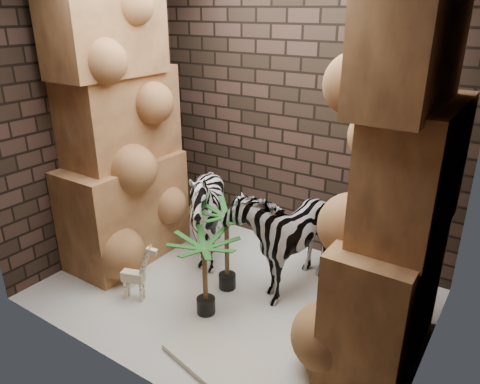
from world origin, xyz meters
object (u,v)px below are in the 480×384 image
Objects in this scene: zebra_left at (206,218)px; giraffe_toy at (132,270)px; palm_front at (227,248)px; palm_back at (205,276)px; zebra_right at (287,223)px.

zebra_left reaches higher than giraffe_toy.
palm_front reaches higher than palm_back.
zebra_right is 0.97m from palm_back.
palm_front is at bearing -126.98° from zebra_right.
zebra_right is at bearing 27.53° from giraffe_toy.
zebra_right is 0.63m from palm_front.
palm_back is (0.07, -0.43, -0.06)m from palm_front.
palm_front is (0.45, -0.27, -0.09)m from zebra_left.
zebra_left is at bearing -162.38° from zebra_right.
zebra_right is 1.53m from giraffe_toy.
palm_back is (0.52, -0.70, -0.15)m from zebra_left.
palm_front is (-0.41, -0.43, -0.21)m from zebra_right.
giraffe_toy is (-1.04, -1.07, -0.34)m from zebra_right.
zebra_right is 0.89m from zebra_left.
palm_front is at bearing -20.27° from zebra_left.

